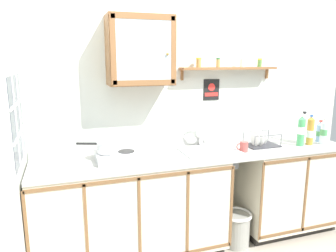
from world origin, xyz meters
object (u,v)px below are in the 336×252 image
bottle_opaque_white_2 (303,128)px  trash_bin (236,228)px  bottle_water_clear_3 (324,132)px  wall_cabinet (140,51)px  warning_sign (211,90)px  bottle_soda_green_1 (301,131)px  dish_rack (260,142)px  saucepan (106,147)px  bottle_juice_amber_4 (310,131)px  bottle_water_blue_0 (320,132)px  hot_plate_stove (117,157)px  sink (208,153)px  mug (244,147)px

bottle_opaque_white_2 → trash_bin: size_ratio=0.98×
bottle_water_clear_3 → trash_bin: bearing=-179.6°
wall_cabinet → warning_sign: bearing=10.4°
bottle_soda_green_1 → dish_rack: (-0.39, 0.12, -0.11)m
saucepan → dish_rack: same height
wall_cabinet → saucepan: bearing=-164.5°
bottle_juice_amber_4 → wall_cabinet: bearing=172.5°
saucepan → wall_cabinet: size_ratio=0.55×
bottle_water_clear_3 → bottle_juice_amber_4: 0.15m
bottle_water_blue_0 → bottle_water_clear_3: (-0.04, -0.09, 0.02)m
bottle_water_clear_3 → trash_bin: bottle_water_clear_3 is taller
bottle_opaque_white_2 → trash_bin: bottle_opaque_white_2 is taller
bottle_opaque_white_2 → warning_sign: size_ratio=1.56×
saucepan → bottle_soda_green_1: bottle_soda_green_1 is taller
bottle_juice_amber_4 → bottle_water_blue_0: bearing=18.3°
hot_plate_stove → dish_rack: dish_rack is taller
hot_plate_stove → trash_bin: size_ratio=1.07×
hot_plate_stove → bottle_opaque_white_2: bearing=-0.0°
bottle_soda_green_1 → dish_rack: bearing=163.4°
bottle_water_clear_3 → bottle_water_blue_0: bearing=65.6°
sink → warning_sign: bearing=61.4°
bottle_opaque_white_2 → bottle_soda_green_1: bearing=-137.9°
sink → bottle_water_blue_0: bearing=-2.8°
dish_rack → mug: dish_rack is taller
bottle_water_blue_0 → trash_bin: size_ratio=0.70×
mug → trash_bin: size_ratio=0.35×
bottle_soda_green_1 → bottle_water_clear_3: size_ratio=1.17×
mug → wall_cabinet: 1.31m
hot_plate_stove → bottle_water_blue_0: bottle_water_blue_0 is taller
bottle_soda_green_1 → dish_rack: bottle_soda_green_1 is taller
bottle_water_clear_3 → warning_sign: bearing=160.0°
bottle_soda_green_1 → bottle_opaque_white_2: size_ratio=0.98×
sink → bottle_opaque_white_2: sink is taller
bottle_water_blue_0 → dish_rack: (-0.70, 0.05, -0.06)m
warning_sign → trash_bin: bearing=-74.6°
bottle_water_clear_3 → mug: bearing=178.8°
bottle_water_clear_3 → wall_cabinet: 2.05m
sink → trash_bin: 0.80m
saucepan → bottle_water_clear_3: bottle_water_clear_3 is taller
saucepan → bottle_juice_amber_4: 2.07m
bottle_water_clear_3 → mug: (-0.93, 0.02, -0.08)m
saucepan → trash_bin: saucepan is taller
bottle_water_blue_0 → bottle_juice_amber_4: size_ratio=0.75×
dish_rack → hot_plate_stove: bearing=-179.8°
bottle_juice_amber_4 → sink: bearing=173.4°
sink → bottle_juice_amber_4: 1.11m
sink → trash_bin: bearing=-33.8°
warning_sign → trash_bin: warning_sign is taller
mug → trash_bin: bearing=-155.0°
bottle_opaque_white_2 → bottle_water_clear_3: bearing=-43.9°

